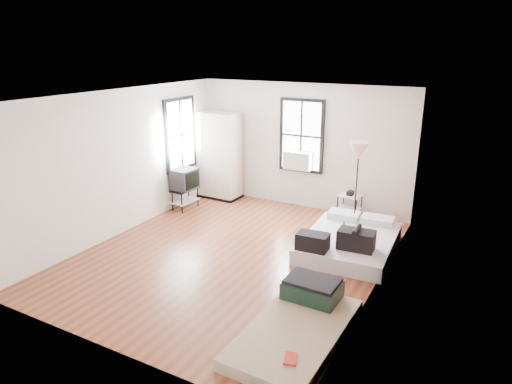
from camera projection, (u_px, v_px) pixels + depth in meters
The scene contains 8 objects.
ground at pixel (234, 255), 8.15m from camera, with size 6.00×6.00×0.00m, color #5E2918.
room_shell at pixel (255, 157), 7.81m from camera, with size 5.02×6.02×2.80m.
mattress_main at pixel (349, 241), 8.27m from camera, with size 1.66×2.18×0.67m.
mattress_bare at pixel (300, 321), 5.95m from camera, with size 1.15×2.11×0.45m.
wardrobe at pixel (219, 156), 10.95m from camera, with size 1.07×0.64×2.07m.
side_table at pixel (350, 200), 9.73m from camera, with size 0.50×0.41×0.62m.
floor_lamp at pixel (359, 155), 8.64m from camera, with size 0.39×0.39×1.83m.
tv_stand at pixel (185, 180), 10.24m from camera, with size 0.50×0.69×0.94m.
Camera 1 is at (3.87, -6.33, 3.58)m, focal length 32.00 mm.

